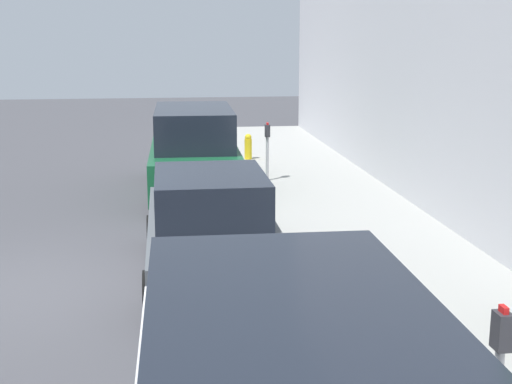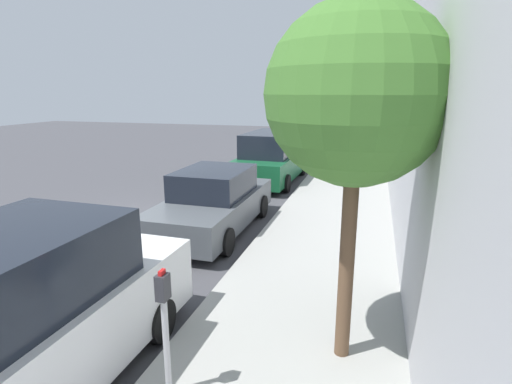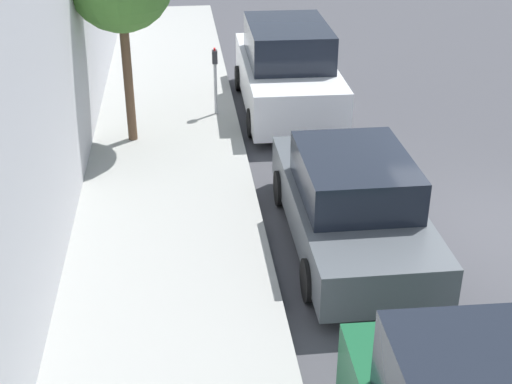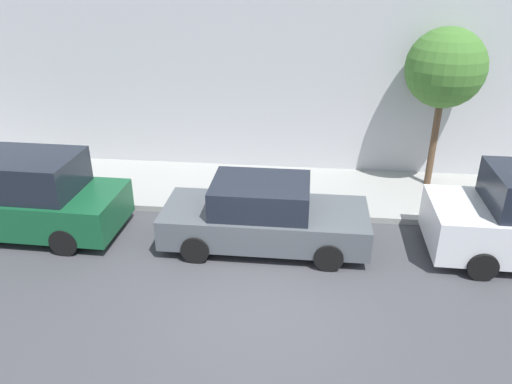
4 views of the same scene
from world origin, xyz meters
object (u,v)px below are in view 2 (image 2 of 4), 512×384
at_px(parking_meter_near, 165,320).
at_px(street_tree, 357,96).
at_px(fire_hydrant, 324,158).
at_px(parked_suv_nearest, 7,329).
at_px(parked_sedan_second, 213,202).
at_px(parking_meter_far, 318,157).
at_px(parked_minivan_third, 272,158).

bearing_deg(parking_meter_near, street_tree, 35.15).
bearing_deg(street_tree, fire_hydrant, 98.02).
xyz_separation_m(parked_suv_nearest, parked_sedan_second, (-0.08, 5.96, -0.21)).
xyz_separation_m(parked_suv_nearest, parking_meter_far, (1.64, 12.07, 0.05)).
distance_m(parked_suv_nearest, parked_minivan_third, 11.73).
xyz_separation_m(parked_minivan_third, fire_hydrant, (1.60, 3.25, -0.43)).
bearing_deg(parking_meter_far, parked_minivan_third, -168.83).
bearing_deg(parking_meter_far, parking_meter_near, -90.00).
bearing_deg(parked_sedan_second, parking_meter_near, -72.62).
xyz_separation_m(parked_sedan_second, parking_meter_far, (1.72, 6.11, 0.26)).
distance_m(parked_sedan_second, parked_minivan_third, 5.77).
height_order(parking_meter_far, street_tree, street_tree).
bearing_deg(fire_hydrant, parking_meter_near, -89.61).
relative_size(parking_meter_near, parking_meter_far, 1.09).
bearing_deg(parking_meter_near, parking_meter_far, 90.00).
bearing_deg(parked_minivan_third, parked_suv_nearest, -89.68).
height_order(parked_minivan_third, street_tree, street_tree).
height_order(parked_suv_nearest, parking_meter_near, parked_suv_nearest).
height_order(parked_minivan_third, parking_meter_near, parked_minivan_third).
height_order(parked_sedan_second, street_tree, street_tree).
relative_size(parking_meter_near, fire_hydrant, 2.14).
relative_size(parked_suv_nearest, parking_meter_far, 3.56).
bearing_deg(parked_sedan_second, parking_meter_far, 74.25).
bearing_deg(fire_hydrant, parked_suv_nearest, -95.87).
relative_size(parked_sedan_second, parked_minivan_third, 0.91).
bearing_deg(street_tree, parked_suv_nearest, -153.46).
relative_size(parked_suv_nearest, fire_hydrant, 7.00).
bearing_deg(parking_meter_near, parked_minivan_third, 98.60).
relative_size(parked_minivan_third, parking_meter_near, 3.35).
relative_size(parked_minivan_third, fire_hydrant, 7.16).
relative_size(parking_meter_far, fire_hydrant, 1.96).
bearing_deg(parking_meter_far, fire_hydrant, 91.97).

